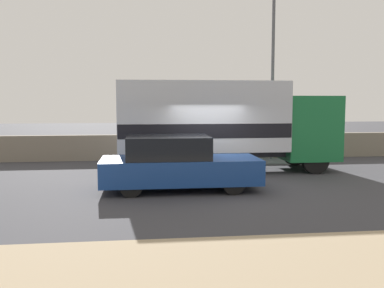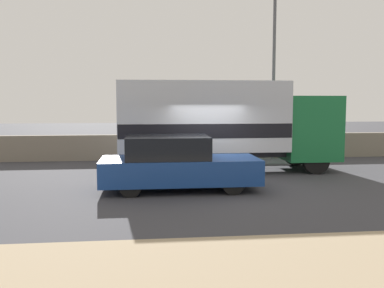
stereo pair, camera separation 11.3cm
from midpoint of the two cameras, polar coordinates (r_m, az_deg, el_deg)
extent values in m
plane|color=#38383D|center=(13.40, 2.77, -5.44)|extent=(80.00, 80.00, 0.00)
cube|color=#9E896B|center=(6.50, 14.35, -17.70)|extent=(60.00, 4.39, 0.04)
cube|color=gray|center=(19.31, -0.26, -0.34)|extent=(60.00, 0.35, 1.12)
cylinder|color=#4C4C51|center=(19.55, 10.53, 9.06)|extent=(0.14, 0.14, 7.55)
cube|color=#196B38|center=(16.80, 14.65, 2.16)|extent=(1.97, 2.43, 2.36)
cube|color=black|center=(17.16, 17.70, 3.73)|extent=(0.06, 2.07, 1.04)
cube|color=#2D2D33|center=(15.86, 1.02, -1.16)|extent=(6.02, 1.41, 0.25)
cube|color=silver|center=(15.76, 1.03, 3.78)|extent=(6.02, 2.57, 2.48)
cube|color=black|center=(15.78, 1.03, 2.03)|extent=(5.99, 2.59, 0.50)
cylinder|color=black|center=(17.87, 13.34, -1.25)|extent=(0.95, 0.28, 0.95)
cylinder|color=black|center=(15.94, 15.93, -2.14)|extent=(0.95, 0.28, 0.95)
cylinder|color=black|center=(16.78, -5.08, -1.56)|extent=(0.95, 0.28, 0.95)
cylinder|color=black|center=(14.71, -4.82, -2.58)|extent=(0.95, 0.28, 0.95)
cylinder|color=black|center=(16.86, -0.99, -1.51)|extent=(0.95, 0.28, 0.95)
cylinder|color=black|center=(14.80, -0.15, -2.51)|extent=(0.95, 0.28, 0.95)
cube|color=navy|center=(12.50, -1.82, -3.51)|extent=(4.57, 1.85, 0.71)
cube|color=black|center=(12.38, -3.51, -0.42)|extent=(2.38, 1.70, 0.65)
cylinder|color=black|center=(13.52, 3.88, -4.02)|extent=(0.62, 0.20, 0.62)
cylinder|color=black|center=(11.97, 5.32, -5.29)|extent=(0.62, 0.20, 0.62)
cylinder|color=black|center=(13.29, -8.23, -4.23)|extent=(0.62, 0.20, 0.62)
cylinder|color=black|center=(11.71, -8.41, -5.57)|extent=(0.62, 0.20, 0.62)
camera|label=1|loc=(0.06, -90.23, -0.02)|focal=40.00mm
camera|label=2|loc=(0.06, 89.77, 0.02)|focal=40.00mm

